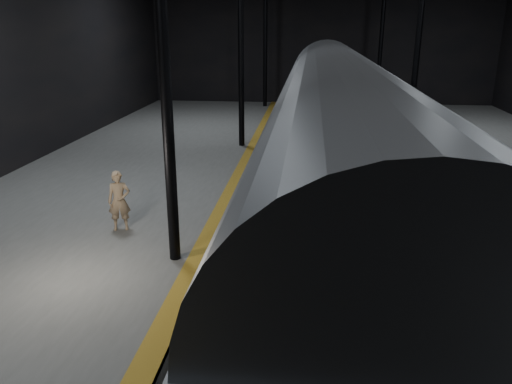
# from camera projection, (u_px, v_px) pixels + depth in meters

# --- Properties ---
(ground) EXTENTS (44.00, 44.00, 0.00)m
(ground) POSITION_uv_depth(u_px,v_px,m) (327.00, 237.00, 15.80)
(ground) COLOR black
(ground) RESTS_ON ground
(platform_left) EXTENTS (9.00, 43.80, 1.00)m
(platform_left) POSITION_uv_depth(u_px,v_px,m) (98.00, 213.00, 16.41)
(platform_left) COLOR #585855
(platform_left) RESTS_ON ground
(tactile_strip) EXTENTS (0.50, 43.80, 0.01)m
(tactile_strip) POSITION_uv_depth(u_px,v_px,m) (225.00, 203.00, 15.81)
(tactile_strip) COLOR #98671B
(tactile_strip) RESTS_ON platform_left
(track) EXTENTS (2.40, 43.00, 0.24)m
(track) POSITION_uv_depth(u_px,v_px,m) (327.00, 235.00, 15.78)
(track) COLOR #3F3328
(track) RESTS_ON ground
(train) EXTENTS (3.15, 21.04, 5.63)m
(train) POSITION_uv_depth(u_px,v_px,m) (334.00, 154.00, 13.12)
(train) COLOR #9EA1A5
(train) RESTS_ON ground
(woman) EXTENTS (0.70, 0.55, 1.66)m
(woman) POSITION_uv_depth(u_px,v_px,m) (119.00, 201.00, 13.55)
(woman) COLOR tan
(woman) RESTS_ON platform_left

